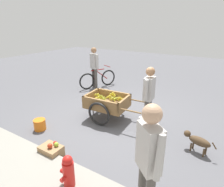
# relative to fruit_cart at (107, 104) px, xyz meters

# --- Properties ---
(ground_plane) EXTENTS (24.00, 24.00, 0.00)m
(ground_plane) POSITION_rel_fruit_cart_xyz_m (-0.22, -0.06, -0.44)
(ground_plane) COLOR #56565B
(fruit_cart) EXTENTS (1.69, 0.98, 0.72)m
(fruit_cart) POSITION_rel_fruit_cart_xyz_m (0.00, 0.00, 0.00)
(fruit_cart) COLOR olive
(fruit_cart) RESTS_ON ground
(vendor_person) EXTENTS (0.22, 0.58, 1.58)m
(vendor_person) POSITION_rel_fruit_cart_xyz_m (-1.15, -0.07, 0.51)
(vendor_person) COLOR #4C4742
(vendor_person) RESTS_ON ground
(bicycle) EXTENTS (0.78, 1.53, 0.85)m
(bicycle) POSITION_rel_fruit_cart_xyz_m (1.81, -2.10, -0.09)
(bicycle) COLOR black
(bicycle) RESTS_ON ground
(cyclist_person) EXTENTS (0.48, 0.34, 1.63)m
(cyclist_person) POSITION_rel_fruit_cart_xyz_m (1.87, -1.97, 0.54)
(cyclist_person) COLOR #4C4742
(cyclist_person) RESTS_ON ground
(dog) EXTENTS (0.66, 0.29, 0.40)m
(dog) POSITION_rel_fruit_cart_xyz_m (-2.39, 0.30, -0.17)
(dog) COLOR #4C3823
(dog) RESTS_ON ground
(fire_hydrant) EXTENTS (0.25, 0.25, 0.67)m
(fire_hydrant) POSITION_rel_fruit_cart_xyz_m (-0.84, 2.41, -0.11)
(fire_hydrant) COLOR red
(fire_hydrant) RESTS_ON ground
(plastic_bucket) EXTENTS (0.29, 0.29, 0.27)m
(plastic_bucket) POSITION_rel_fruit_cart_xyz_m (1.11, 1.40, -0.30)
(plastic_bucket) COLOR orange
(plastic_bucket) RESTS_ON ground
(apple_crate) EXTENTS (0.44, 0.32, 0.32)m
(apple_crate) POSITION_rel_fruit_cart_xyz_m (0.07, 1.96, -0.32)
(apple_crate) COLOR #99754C
(apple_crate) RESTS_ON ground
(bystander_person) EXTENTS (0.41, 0.42, 1.72)m
(bystander_person) POSITION_rel_fruit_cart_xyz_m (-2.03, 2.22, 0.60)
(bystander_person) COLOR #4C4742
(bystander_person) RESTS_ON ground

